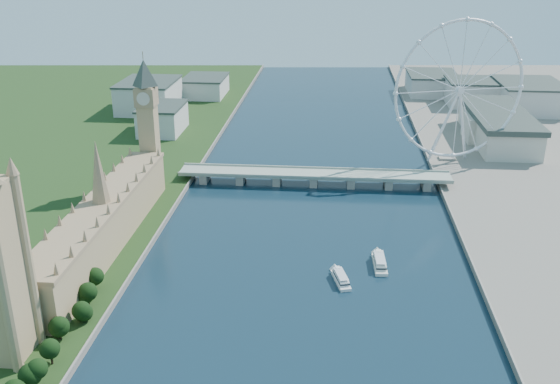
# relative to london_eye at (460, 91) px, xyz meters

# --- Properties ---
(tree_row) EXTENTS (9.25, 153.25, 21.76)m
(tree_row) POSITION_rel_london_eye_xyz_m (-232.98, -313.08, -58.26)
(tree_row) COLOR black
(tree_row) RESTS_ON ground
(parliament_range) EXTENTS (24.00, 200.00, 70.00)m
(parliament_range) POSITION_rel_london_eye_xyz_m (-247.98, -185.08, -49.04)
(parliament_range) COLOR tan
(parliament_range) RESTS_ON ground
(big_ben) EXTENTS (20.02, 20.02, 110.00)m
(big_ben) POSITION_rel_london_eye_xyz_m (-247.98, -77.08, -0.95)
(big_ben) COLOR tan
(big_ben) RESTS_ON ground
(westminster_bridge) EXTENTS (220.00, 22.00, 9.50)m
(westminster_bridge) POSITION_rel_london_eye_xyz_m (-119.98, -55.08, -60.89)
(westminster_bridge) COLOR gray
(westminster_bridge) RESTS_ON ground
(london_eye) EXTENTS (113.60, 39.12, 124.30)m
(london_eye) POSITION_rel_london_eye_xyz_m (0.00, 0.00, 0.00)
(london_eye) COLOR silver
(london_eye) RESTS_ON ground
(county_hall) EXTENTS (54.00, 144.00, 35.00)m
(county_hall) POSITION_rel_london_eye_xyz_m (55.02, 74.92, -67.52)
(county_hall) COLOR beige
(county_hall) RESTS_ON ground
(city_skyline) EXTENTS (505.00, 280.00, 32.00)m
(city_skyline) POSITION_rel_london_eye_xyz_m (-80.75, 205.00, -50.56)
(city_skyline) COLOR beige
(city_skyline) RESTS_ON ground
(tour_boat_near) EXTENTS (13.44, 27.60, 5.88)m
(tour_boat_near) POSITION_rel_london_eye_xyz_m (-98.47, -213.58, -67.52)
(tour_boat_near) COLOR silver
(tour_boat_near) RESTS_ON ground
(tour_boat_far) EXTENTS (8.95, 30.27, 6.62)m
(tour_boat_far) POSITION_rel_london_eye_xyz_m (-74.90, -192.30, -67.52)
(tour_boat_far) COLOR silver
(tour_boat_far) RESTS_ON ground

